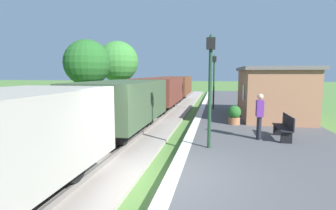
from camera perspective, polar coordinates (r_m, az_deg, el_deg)
name	(u,v)px	position (r m, az deg, el deg)	size (l,w,h in m)	color
ground_plane	(157,183)	(6.57, -2.43, -17.14)	(160.00, 160.00, 0.00)	#517A38
platform_slab	(296,189)	(6.62, 26.96, -16.59)	(6.00, 60.00, 0.25)	#4C4C4F
platform_edge_stripe	(173,174)	(6.40, 1.17, -15.36)	(0.36, 60.00, 0.01)	silver
track_ballast	(69,173)	(7.44, -21.32, -14.16)	(3.80, 60.00, 0.12)	#9E9389
rail_near	(94,171)	(7.05, -16.27, -14.02)	(0.07, 60.00, 0.14)	slate
rail_far	(45,167)	(7.79, -25.96, -12.41)	(0.07, 60.00, 0.14)	slate
freight_train	(145,98)	(13.68, -5.20, 1.68)	(2.50, 26.00, 2.12)	gray
station_hut	(271,92)	(15.31, 22.27, 2.72)	(3.50, 5.80, 2.78)	#9E6B4C
bench_near_hut	(285,127)	(10.40, 24.78, -4.48)	(0.42, 1.50, 0.91)	black
person_waiting	(259,115)	(9.96, 19.92, -2.03)	(0.24, 0.38, 1.71)	black
potted_planter	(234,115)	(12.59, 14.70, -2.10)	(0.64, 0.64, 0.92)	#9E6642
lamp_post_near	(210,70)	(8.25, 9.53, 7.76)	(0.28, 0.28, 3.70)	#193823
lamp_post_far	(214,72)	(17.39, 10.34, 7.41)	(0.28, 0.28, 3.70)	#193823
tree_trackside_far	(87,63)	(19.14, -17.74, 9.01)	(3.29, 3.29, 5.08)	#4C3823
tree_field_left	(118,62)	(24.69, -11.24, 9.56)	(3.84, 3.84, 5.70)	#4C3823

